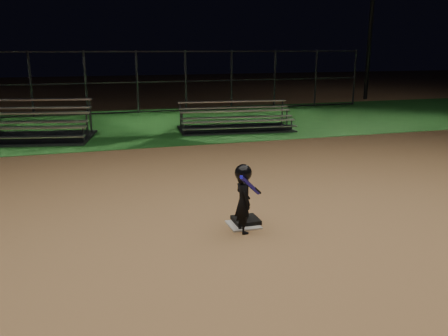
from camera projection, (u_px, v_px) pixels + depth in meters
ground at (243, 225)px, 7.02m from camera, size 80.00×80.00×0.00m
grass_strip at (149, 124)px, 16.28m from camera, size 60.00×8.00×0.01m
home_plate at (243, 225)px, 7.02m from camera, size 0.45×0.45×0.02m
batting_tee at (246, 214)px, 7.07m from camera, size 0.38×0.38×0.73m
child_batter at (243, 197)px, 6.64m from camera, size 0.46×0.53×1.02m
bleacher_left at (9, 132)px, 13.41m from camera, size 4.92×3.07×1.12m
bleacher_right at (236, 124)px, 15.10m from camera, size 3.79×2.14×0.89m
backstop_fence at (137, 82)px, 18.75m from camera, size 20.08×0.08×2.50m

